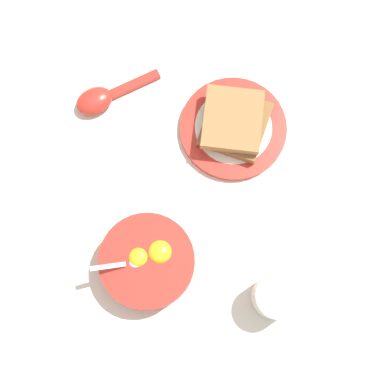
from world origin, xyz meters
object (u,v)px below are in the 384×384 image
soup_spoon (101,98)px  egg_bowl (148,262)px  toast_sandwich (234,122)px  toast_plate (233,128)px  drinking_cup (275,297)px

soup_spoon → egg_bowl: bearing=99.0°
toast_sandwich → soup_spoon: size_ratio=0.91×
toast_plate → drinking_cup: 0.29m
egg_bowl → drinking_cup: 0.20m
toast_plate → egg_bowl: bearing=50.5°
soup_spoon → toast_plate: bearing=159.0°
egg_bowl → toast_plate: size_ratio=0.87×
toast_sandwich → toast_plate: bearing=95.0°
toast_plate → drinking_cup: bearing=93.6°
toast_plate → soup_spoon: soup_spoon is taller
toast_sandwich → egg_bowl: bearing=50.8°
toast_plate → toast_sandwich: 0.02m
egg_bowl → soup_spoon: bearing=-81.0°
soup_spoon → drinking_cup: 0.43m
toast_sandwich → drinking_cup: bearing=93.6°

